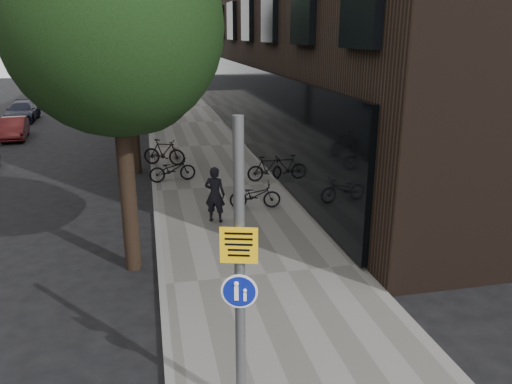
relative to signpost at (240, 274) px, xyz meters
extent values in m
plane|color=black|center=(1.04, 0.59, -2.21)|extent=(120.00, 120.00, 0.00)
cube|color=slate|center=(1.29, 10.59, -2.15)|extent=(4.50, 60.00, 0.12)
cube|color=slate|center=(-0.96, 10.59, -2.14)|extent=(0.15, 60.00, 0.13)
cylinder|color=black|center=(-1.56, 5.09, -0.61)|extent=(0.36, 0.36, 3.20)
sphere|color=black|center=(-1.56, 5.09, 3.09)|extent=(4.40, 4.40, 4.40)
sphere|color=black|center=(-1.16, 5.89, 2.09)|extent=(2.64, 2.64, 2.64)
cylinder|color=black|center=(-1.56, 13.59, -0.61)|extent=(0.36, 0.36, 3.20)
sphere|color=black|center=(-1.56, 13.59, 3.09)|extent=(5.00, 5.00, 5.00)
sphere|color=black|center=(-1.16, 14.39, 2.09)|extent=(3.00, 3.00, 3.00)
cylinder|color=black|center=(-1.56, 22.59, -0.61)|extent=(0.36, 0.36, 3.20)
sphere|color=black|center=(-1.56, 22.59, 3.09)|extent=(5.00, 5.00, 5.00)
sphere|color=black|center=(-1.16, 23.39, 2.09)|extent=(3.00, 3.00, 3.00)
cylinder|color=#595B5E|center=(0.00, 0.00, -0.02)|extent=(0.14, 0.14, 4.14)
cube|color=#EAAF0C|center=(0.00, 0.00, 0.44)|extent=(0.47, 0.16, 0.48)
cylinder|color=navy|center=(0.00, 0.00, -0.20)|extent=(0.41, 0.13, 0.42)
cylinder|color=white|center=(0.00, 0.00, -0.20)|extent=(0.46, 0.14, 0.48)
imported|color=black|center=(0.66, 7.36, -1.30)|extent=(0.68, 0.58, 1.58)
imported|color=black|center=(1.98, 8.22, -1.69)|extent=(1.60, 0.74, 0.81)
imported|color=black|center=(3.04, 10.97, -1.64)|extent=(1.52, 0.46, 0.91)
imported|color=black|center=(-0.29, 11.64, -1.66)|extent=(1.72, 0.80, 0.87)
imported|color=black|center=(-0.48, 14.04, -1.57)|extent=(1.78, 1.15, 1.04)
imported|color=maroon|center=(-7.72, 21.54, -1.67)|extent=(1.48, 3.37, 1.08)
imported|color=black|center=(-8.52, 27.31, -1.63)|extent=(1.70, 4.01, 1.15)
camera|label=1|loc=(-1.03, -5.70, 2.96)|focal=35.00mm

